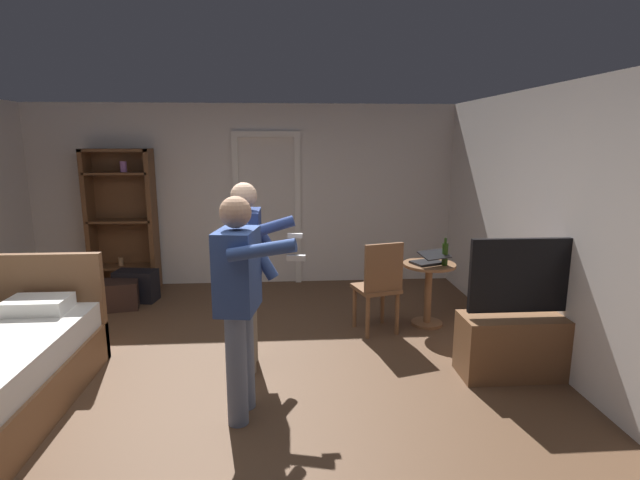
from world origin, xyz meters
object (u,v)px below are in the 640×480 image
(wooden_chair, at_px, (379,284))
(bookshelf, at_px, (122,215))
(person_striped_shirt, at_px, (247,263))
(suitcase_small, at_px, (119,294))
(bottle_on_table, at_px, (445,254))
(side_table, at_px, (428,284))
(laptop, at_px, (429,260))
(tv_flatscreen, at_px, (527,336))
(suitcase_dark, at_px, (136,286))
(person_blue_shirt, at_px, (240,294))

(wooden_chair, bearing_deg, bookshelf, 149.86)
(person_striped_shirt, distance_m, suitcase_small, 2.53)
(bottle_on_table, bearing_deg, side_table, 150.26)
(bookshelf, height_order, laptop, bookshelf)
(bookshelf, xyz_separation_m, wooden_chair, (3.16, -1.83, -0.48))
(side_table, relative_size, wooden_chair, 0.71)
(tv_flatscreen, distance_m, suitcase_dark, 4.58)
(side_table, relative_size, bottle_on_table, 2.37)
(tv_flatscreen, bearing_deg, wooden_chair, 136.91)
(tv_flatscreen, xyz_separation_m, laptop, (-0.52, 1.19, 0.40))
(suitcase_small, bearing_deg, person_blue_shirt, -67.29)
(laptop, distance_m, person_striped_shirt, 2.08)
(bottle_on_table, xyz_separation_m, suitcase_small, (-3.73, 0.89, -0.66))
(bookshelf, relative_size, person_striped_shirt, 1.14)
(bookshelf, xyz_separation_m, person_blue_shirt, (1.86, -3.33, -0.09))
(bottle_on_table, xyz_separation_m, person_striped_shirt, (-2.03, -0.81, 0.14))
(person_striped_shirt, relative_size, suitcase_small, 3.72)
(suitcase_small, bearing_deg, person_striped_shirt, -56.59)
(laptop, bearing_deg, side_table, 71.40)
(tv_flatscreen, relative_size, laptop, 2.87)
(laptop, bearing_deg, tv_flatscreen, -66.26)
(side_table, bearing_deg, bottle_on_table, -29.74)
(laptop, relative_size, suitcase_small, 0.95)
(tv_flatscreen, bearing_deg, suitcase_small, 153.60)
(suitcase_small, bearing_deg, suitcase_dark, 51.26)
(bookshelf, xyz_separation_m, side_table, (3.75, -1.63, -0.56))
(side_table, bearing_deg, laptop, -108.60)
(side_table, xyz_separation_m, laptop, (-0.01, -0.04, 0.29))
(bookshelf, xyz_separation_m, person_striped_shirt, (1.85, -2.52, -0.07))
(laptop, height_order, bottle_on_table, bottle_on_table)
(person_blue_shirt, bearing_deg, bookshelf, 119.18)
(bottle_on_table, distance_m, suitcase_dark, 3.83)
(tv_flatscreen, xyz_separation_m, side_table, (-0.51, 1.23, 0.11))
(wooden_chair, height_order, suitcase_small, wooden_chair)
(bookshelf, xyz_separation_m, laptop, (3.73, -1.67, -0.27))
(bottle_on_table, relative_size, person_striped_shirt, 0.18)
(suitcase_dark, distance_m, suitcase_small, 0.29)
(side_table, height_order, laptop, laptop)
(tv_flatscreen, height_order, suitcase_small, tv_flatscreen)
(wooden_chair, distance_m, suitcase_dark, 3.16)
(bookshelf, distance_m, laptop, 4.10)
(bookshelf, height_order, suitcase_small, bookshelf)
(person_striped_shirt, bearing_deg, wooden_chair, 27.85)
(suitcase_dark, bearing_deg, laptop, -9.15)
(suitcase_dark, bearing_deg, person_blue_shirt, -51.73)
(person_striped_shirt, xyz_separation_m, suitcase_dark, (-1.56, 1.96, -0.76))
(side_table, bearing_deg, suitcase_dark, 162.84)
(side_table, bearing_deg, suitcase_small, 167.32)
(person_blue_shirt, xyz_separation_m, person_striped_shirt, (-0.01, 0.80, 0.02))
(suitcase_dark, height_order, suitcase_small, suitcase_dark)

